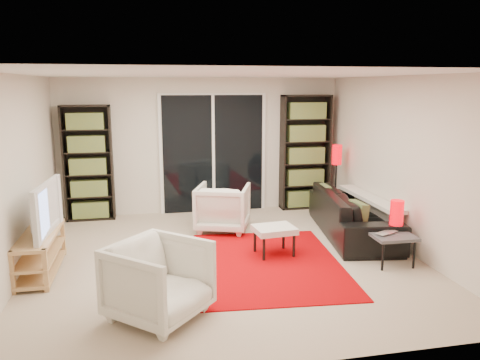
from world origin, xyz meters
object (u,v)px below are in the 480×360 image
at_px(armchair_front, 159,281).
at_px(armchair_back, 223,207).
at_px(ottoman, 274,231).
at_px(sofa, 353,213).
at_px(bookshelf_right, 305,152).
at_px(side_table, 391,237).
at_px(floor_lamp, 337,163).
at_px(bookshelf_left, 88,163).
at_px(tv_stand, 40,252).

bearing_deg(armchair_front, armchair_back, 20.42).
height_order(armchair_front, ottoman, armchair_front).
relative_size(sofa, ottoman, 3.95).
height_order(bookshelf_right, side_table, bookshelf_right).
xyz_separation_m(sofa, ottoman, (-1.43, -0.63, 0.01)).
distance_m(armchair_front, floor_lamp, 4.52).
distance_m(ottoman, floor_lamp, 2.41).
distance_m(armchair_front, side_table, 3.09).
bearing_deg(ottoman, armchair_front, -137.42).
bearing_deg(armchair_back, ottoman, 131.12).
bearing_deg(armchair_front, bookshelf_left, 57.58).
bearing_deg(bookshelf_right, armchair_back, -148.23).
xyz_separation_m(sofa, side_table, (-0.04, -1.23, 0.03)).
bearing_deg(sofa, bookshelf_left, 75.88).
xyz_separation_m(ottoman, floor_lamp, (1.59, 1.70, 0.60)).
distance_m(sofa, ottoman, 1.56).
bearing_deg(floor_lamp, bookshelf_left, 171.61).
relative_size(tv_stand, sofa, 0.56).
height_order(bookshelf_left, armchair_front, bookshelf_left).
xyz_separation_m(armchair_front, floor_lamp, (3.18, 3.16, 0.56)).
distance_m(bookshelf_right, tv_stand, 4.88).
distance_m(bookshelf_right, armchair_back, 2.15).
relative_size(tv_stand, ottoman, 2.19).
distance_m(bookshelf_left, side_table, 4.99).
bearing_deg(armchair_back, armchair_front, 87.74).
xyz_separation_m(bookshelf_right, armchair_back, (-1.73, -1.07, -0.68)).
height_order(sofa, floor_lamp, floor_lamp).
bearing_deg(side_table, bookshelf_left, 143.87).
bearing_deg(bookshelf_left, armchair_front, -74.78).
bearing_deg(armchair_back, floor_lamp, -148.13).
distance_m(bookshelf_left, bookshelf_right, 3.85).
bearing_deg(ottoman, floor_lamp, 46.91).
bearing_deg(bookshelf_left, floor_lamp, -8.39).
relative_size(bookshelf_left, bookshelf_right, 0.93).
height_order(armchair_back, side_table, armchair_back).
height_order(ottoman, floor_lamp, floor_lamp).
bearing_deg(floor_lamp, ottoman, -133.09).
relative_size(side_table, floor_lamp, 0.43).
bearing_deg(ottoman, sofa, 23.84).
relative_size(bookshelf_left, tv_stand, 1.54).
relative_size(bookshelf_left, armchair_front, 2.29).
relative_size(armchair_back, side_table, 1.50).
bearing_deg(floor_lamp, armchair_back, -167.80).
xyz_separation_m(armchair_back, ottoman, (0.49, -1.25, -0.03)).
distance_m(armchair_back, side_table, 2.64).
xyz_separation_m(bookshelf_right, tv_stand, (-4.21, -2.34, -0.79)).
bearing_deg(tv_stand, sofa, 8.32).
xyz_separation_m(tv_stand, floor_lamp, (4.57, 1.72, 0.68)).
bearing_deg(ottoman, armchair_back, 111.44).
relative_size(bookshelf_left, sofa, 0.85).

